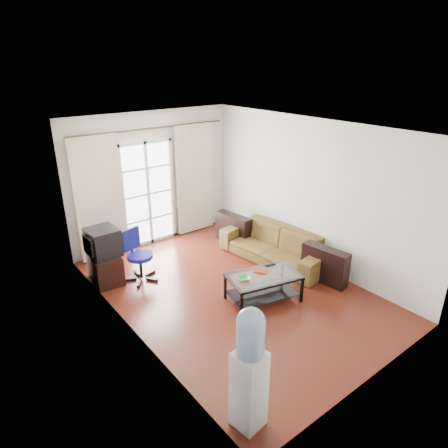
{
  "coord_description": "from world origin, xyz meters",
  "views": [
    {
      "loc": [
        -3.66,
        -4.49,
        3.62
      ],
      "look_at": [
        0.1,
        0.35,
        1.07
      ],
      "focal_mm": 32.0,
      "sensor_mm": 36.0,
      "label": 1
    }
  ],
  "objects_px": {
    "sofa": "(275,245)",
    "task_chair": "(140,265)",
    "coffee_table": "(263,284)",
    "crt_tv": "(102,242)",
    "tv_stand": "(106,268)",
    "water_cooler": "(250,367)"
  },
  "relations": [
    {
      "from": "tv_stand",
      "to": "task_chair",
      "type": "distance_m",
      "value": 0.58
    },
    {
      "from": "coffee_table",
      "to": "crt_tv",
      "type": "xyz_separation_m",
      "value": [
        -1.75,
        2.15,
        0.44
      ]
    },
    {
      "from": "coffee_table",
      "to": "tv_stand",
      "type": "bearing_deg",
      "value": 129.36
    },
    {
      "from": "task_chair",
      "to": "crt_tv",
      "type": "bearing_deg",
      "value": 132.71
    },
    {
      "from": "crt_tv",
      "to": "water_cooler",
      "type": "xyz_separation_m",
      "value": [
        0.01,
        -3.79,
        0.02
      ]
    },
    {
      "from": "sofa",
      "to": "crt_tv",
      "type": "xyz_separation_m",
      "value": [
        -2.87,
        1.27,
        0.42
      ]
    },
    {
      "from": "crt_tv",
      "to": "task_chair",
      "type": "xyz_separation_m",
      "value": [
        0.5,
        -0.32,
        -0.47
      ]
    },
    {
      "from": "sofa",
      "to": "coffee_table",
      "type": "relative_size",
      "value": 1.81
    },
    {
      "from": "crt_tv",
      "to": "task_chair",
      "type": "distance_m",
      "value": 0.76
    },
    {
      "from": "coffee_table",
      "to": "tv_stand",
      "type": "distance_m",
      "value": 2.76
    },
    {
      "from": "coffee_table",
      "to": "tv_stand",
      "type": "xyz_separation_m",
      "value": [
        -1.75,
        2.13,
        -0.05
      ]
    },
    {
      "from": "tv_stand",
      "to": "crt_tv",
      "type": "xyz_separation_m",
      "value": [
        -0.0,
        0.02,
        0.49
      ]
    },
    {
      "from": "water_cooler",
      "to": "tv_stand",
      "type": "bearing_deg",
      "value": 82.25
    },
    {
      "from": "crt_tv",
      "to": "water_cooler",
      "type": "relative_size",
      "value": 0.37
    },
    {
      "from": "sofa",
      "to": "crt_tv",
      "type": "height_order",
      "value": "crt_tv"
    },
    {
      "from": "coffee_table",
      "to": "task_chair",
      "type": "bearing_deg",
      "value": 124.19
    },
    {
      "from": "tv_stand",
      "to": "water_cooler",
      "type": "distance_m",
      "value": 3.8
    },
    {
      "from": "crt_tv",
      "to": "task_chair",
      "type": "relative_size",
      "value": 0.59
    },
    {
      "from": "crt_tv",
      "to": "tv_stand",
      "type": "bearing_deg",
      "value": -91.89
    },
    {
      "from": "coffee_table",
      "to": "task_chair",
      "type": "relative_size",
      "value": 1.37
    },
    {
      "from": "sofa",
      "to": "task_chair",
      "type": "xyz_separation_m",
      "value": [
        -2.37,
        0.95,
        -0.05
      ]
    },
    {
      "from": "tv_stand",
      "to": "crt_tv",
      "type": "distance_m",
      "value": 0.49
    }
  ]
}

